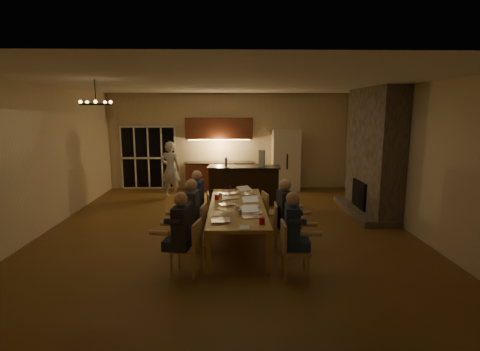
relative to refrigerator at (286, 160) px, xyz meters
The scene contains 43 objects.
floor 4.67m from the refrigerator, 114.60° to the right, with size 9.00×9.00×0.00m, color brown.
back_wall 2.03m from the refrigerator, 168.98° to the left, with size 8.00×0.04×3.20m, color beige.
left_wall 7.25m from the refrigerator, 144.97° to the right, with size 0.04×9.00×3.20m, color beige.
right_wall 4.70m from the refrigerator, 62.94° to the right, with size 0.04×9.00×3.20m, color beige.
ceiling 5.08m from the refrigerator, 114.60° to the right, with size 8.00×9.00×0.04m, color white.
french_doors 4.61m from the refrigerator, behind, with size 1.86×0.08×2.10m, color black.
fireplace 3.51m from the refrigerator, 58.61° to the right, with size 0.58×2.50×3.20m, color #65594F.
kitchenette 2.21m from the refrigerator, behind, with size 2.24×0.68×2.40m, color maroon, non-canonical shape.
refrigerator is the anchor object (origin of this frame).
dining_table 5.29m from the refrigerator, 108.87° to the right, with size 1.10×3.19×0.75m, color tan.
bar_island 2.39m from the refrigerator, 128.28° to the right, with size 2.04×0.68×1.08m, color black.
chair_left_near 7.00m from the refrigerator, 111.50° to the right, with size 0.44×0.44×0.89m, color tan, non-canonical shape.
chair_left_mid 6.01m from the refrigerator, 115.03° to the right, with size 0.44×0.44×0.89m, color tan, non-canonical shape.
chair_left_far 5.13m from the refrigerator, 119.48° to the right, with size 0.44×0.44×0.89m, color tan, non-canonical shape.
chair_right_near 6.67m from the refrigerator, 96.77° to the right, with size 0.44×0.44×0.89m, color tan, non-canonical shape.
chair_right_mid 5.52m from the refrigerator, 98.05° to the right, with size 0.44×0.44×0.89m, color tan, non-canonical shape.
chair_right_far 4.51m from the refrigerator, 101.40° to the right, with size 0.44×0.44×0.89m, color tan, non-canonical shape.
person_left_near 7.05m from the refrigerator, 111.70° to the right, with size 0.60×0.60×1.38m, color #262831, non-canonical shape.
person_right_near 6.63m from the refrigerator, 97.31° to the right, with size 0.60×0.60×1.38m, color navy, non-canonical shape.
person_left_mid 6.00m from the refrigerator, 115.22° to the right, with size 0.60×0.60×1.38m, color #393D43, non-canonical shape.
person_right_mid 5.54m from the refrigerator, 98.38° to the right, with size 0.60×0.60×1.38m, color #262831, non-canonical shape.
person_left_far 5.10m from the refrigerator, 120.01° to the right, with size 0.60×0.60×1.38m, color navy, non-canonical shape.
standing_person 3.79m from the refrigerator, 164.40° to the right, with size 0.63×0.41×1.73m, color silver.
chandelier 6.98m from the refrigerator, 129.46° to the right, with size 0.57×0.57×0.03m, color black.
laptop_a 6.37m from the refrigerator, 108.29° to the right, with size 0.32×0.28×0.23m, color silver, non-canonical shape.
laptop_b 5.99m from the refrigerator, 104.08° to the right, with size 0.32×0.28×0.23m, color silver, non-canonical shape.
laptop_c 5.25m from the refrigerator, 111.16° to the right, with size 0.32×0.28×0.23m, color silver, non-canonical shape.
laptop_d 5.27m from the refrigerator, 105.61° to the right, with size 0.32×0.28×0.23m, color silver, non-canonical shape.
laptop_e 4.35m from the refrigerator, 115.41° to the right, with size 0.32×0.28×0.23m, color silver, non-canonical shape.
laptop_f 4.25m from the refrigerator, 110.09° to the right, with size 0.32×0.28×0.23m, color silver, non-canonical shape.
mug_front 5.63m from the refrigerator, 107.55° to the right, with size 0.09×0.09×0.10m, color silver.
mug_mid 4.64m from the refrigerator, 109.99° to the right, with size 0.08×0.08×0.10m, color silver.
mug_back 4.69m from the refrigerator, 115.96° to the right, with size 0.07×0.07×0.10m, color silver.
redcup_near 6.38m from the refrigerator, 101.73° to the right, with size 0.10×0.10×0.12m, color red.
redcup_mid 4.97m from the refrigerator, 115.32° to the right, with size 0.09×0.09×0.12m, color red.
can_silver 5.88m from the refrigerator, 106.34° to the right, with size 0.06×0.06×0.12m, color #B2B2B7.
can_cola 4.05m from the refrigerator, 117.35° to the right, with size 0.06×0.06×0.12m, color #3F0F0C.
plate_near 5.71m from the refrigerator, 103.81° to the right, with size 0.28×0.28×0.02m, color silver.
plate_left 6.19m from the refrigerator, 108.46° to the right, with size 0.27×0.27×0.02m, color silver.
plate_far 4.47m from the refrigerator, 106.88° to the right, with size 0.24×0.24×0.02m, color silver.
notepad 6.63m from the refrigerator, 103.97° to the right, with size 0.16×0.22×0.01m, color white.
bar_bottle 2.63m from the refrigerator, 138.23° to the right, with size 0.07×0.07×0.24m, color #99999E.
bar_blender 2.15m from the refrigerator, 116.65° to the right, with size 0.15×0.15×0.46m, color silver.
Camera 1 is at (0.09, -8.13, 2.64)m, focal length 28.00 mm.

